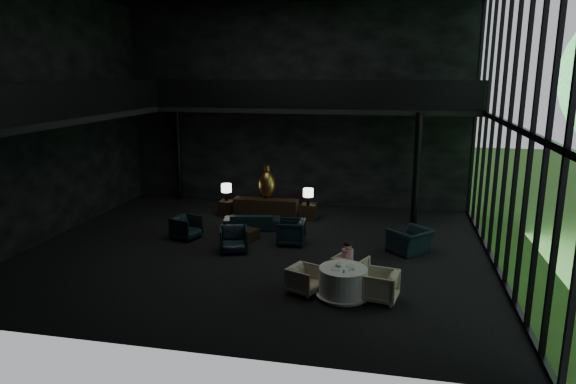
% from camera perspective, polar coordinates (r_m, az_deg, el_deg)
% --- Properties ---
extents(floor, '(14.00, 12.00, 0.02)m').
position_cam_1_polar(floor, '(15.96, -3.42, -6.48)').
color(floor, black).
rests_on(floor, ground).
extents(wall_back, '(14.00, 0.04, 8.00)m').
position_cam_1_polar(wall_back, '(20.92, 0.79, 9.44)').
color(wall_back, black).
rests_on(wall_back, ground).
extents(wall_front, '(14.00, 0.04, 8.00)m').
position_cam_1_polar(wall_front, '(9.48, -13.30, 4.59)').
color(wall_front, black).
rests_on(wall_front, ground).
extents(wall_left, '(0.04, 12.00, 8.00)m').
position_cam_1_polar(wall_left, '(18.24, -25.55, 7.63)').
color(wall_left, black).
rests_on(wall_left, ground).
extents(curtain_wall, '(0.20, 12.00, 8.00)m').
position_cam_1_polar(curtain_wall, '(14.85, 23.41, 6.85)').
color(curtain_wall, black).
rests_on(curtain_wall, ground).
extents(mezzanine_left, '(2.00, 12.00, 0.25)m').
position_cam_1_polar(mezzanine_left, '(17.66, -22.94, 7.73)').
color(mezzanine_left, black).
rests_on(mezzanine_left, wall_left).
extents(mezzanine_back, '(12.00, 2.00, 0.25)m').
position_cam_1_polar(mezzanine_back, '(19.76, 3.11, 9.21)').
color(mezzanine_back, black).
rests_on(mezzanine_back, wall_back).
extents(railing_left, '(0.06, 12.00, 1.00)m').
position_cam_1_polar(railing_left, '(17.07, -20.31, 9.82)').
color(railing_left, black).
rests_on(railing_left, mezzanine_left).
extents(railing_back, '(12.00, 0.06, 1.00)m').
position_cam_1_polar(railing_back, '(18.75, 2.65, 10.83)').
color(railing_back, black).
rests_on(railing_back, mezzanine_back).
extents(column_nw, '(0.24, 0.24, 4.00)m').
position_cam_1_polar(column_nw, '(22.36, -12.10, 4.23)').
color(column_nw, black).
rests_on(column_nw, floor).
extents(column_ne, '(0.24, 0.24, 4.00)m').
position_cam_1_polar(column_ne, '(18.81, 14.08, 2.48)').
color(column_ne, black).
rests_on(column_ne, floor).
extents(console, '(2.39, 0.54, 0.76)m').
position_cam_1_polar(console, '(19.19, -2.48, -1.88)').
color(console, black).
rests_on(console, floor).
extents(bronze_urn, '(0.66, 0.66, 1.23)m').
position_cam_1_polar(bronze_urn, '(19.19, -2.34, 0.91)').
color(bronze_urn, olive).
rests_on(bronze_urn, console).
extents(side_table_left, '(0.51, 0.51, 0.56)m').
position_cam_1_polar(side_table_left, '(19.84, -6.82, -1.76)').
color(side_table_left, black).
rests_on(side_table_left, floor).
extents(table_lamp_left, '(0.39, 0.39, 0.65)m').
position_cam_1_polar(table_lamp_left, '(19.68, -6.86, 0.37)').
color(table_lamp_left, black).
rests_on(table_lamp_left, side_table_left).
extents(side_table_right, '(0.55, 0.55, 0.60)m').
position_cam_1_polar(side_table_right, '(19.09, 2.34, -2.21)').
color(side_table_right, black).
rests_on(side_table_right, floor).
extents(table_lamp_right, '(0.37, 0.37, 0.63)m').
position_cam_1_polar(table_lamp_right, '(18.72, 2.27, -0.15)').
color(table_lamp_right, black).
rests_on(table_lamp_right, side_table_right).
extents(sofa, '(1.88, 0.89, 0.71)m').
position_cam_1_polar(sofa, '(17.98, -4.01, -3.03)').
color(sofa, black).
rests_on(sofa, floor).
extents(lounge_armchair_west, '(1.01, 1.05, 0.88)m').
position_cam_1_polar(lounge_armchair_west, '(17.22, -11.23, -3.69)').
color(lounge_armchair_west, black).
rests_on(lounge_armchair_west, floor).
extents(lounge_armchair_east, '(0.95, 1.00, 0.97)m').
position_cam_1_polar(lounge_armchair_east, '(16.34, 0.33, -4.17)').
color(lounge_armchair_east, '#142D35').
rests_on(lounge_armchair_east, floor).
extents(lounge_armchair_south, '(1.14, 1.11, 0.94)m').
position_cam_1_polar(lounge_armchair_south, '(15.76, -6.07, -4.99)').
color(lounge_armchair_south, '#162C2F').
rests_on(lounge_armchair_south, floor).
extents(window_armchair, '(1.42, 1.44, 1.07)m').
position_cam_1_polar(window_armchair, '(15.99, 13.43, -4.76)').
color(window_armchair, '#0E2C2D').
rests_on(window_armchair, floor).
extents(coffee_table, '(1.06, 1.06, 0.36)m').
position_cam_1_polar(coffee_table, '(16.85, -5.05, -4.77)').
color(coffee_table, black).
rests_on(coffee_table, floor).
extents(dining_table, '(1.33, 1.33, 0.75)m').
position_cam_1_polar(dining_table, '(12.74, 6.12, -10.16)').
color(dining_table, white).
rests_on(dining_table, floor).
extents(dining_chair_north, '(1.01, 0.99, 0.80)m').
position_cam_1_polar(dining_chair_north, '(13.59, 6.95, -8.31)').
color(dining_chair_north, tan).
rests_on(dining_chair_north, floor).
extents(dining_chair_east, '(0.91, 0.96, 0.85)m').
position_cam_1_polar(dining_chair_east, '(12.65, 10.23, -9.99)').
color(dining_chair_east, '#C0B4A0').
rests_on(dining_chair_east, floor).
extents(dining_chair_west, '(0.87, 0.89, 0.72)m').
position_cam_1_polar(dining_chair_west, '(12.91, 1.86, -9.63)').
color(dining_chair_west, '#AA9E8C').
rests_on(dining_chair_west, floor).
extents(child, '(0.30, 0.30, 0.64)m').
position_cam_1_polar(child, '(13.52, 6.64, -6.78)').
color(child, pink).
rests_on(child, dining_chair_north).
extents(plate_a, '(0.24, 0.24, 0.01)m').
position_cam_1_polar(plate_a, '(12.47, 5.27, -8.54)').
color(plate_a, white).
rests_on(plate_a, dining_table).
extents(plate_b, '(0.27, 0.27, 0.01)m').
position_cam_1_polar(plate_b, '(12.71, 6.92, -8.15)').
color(plate_b, white).
rests_on(plate_b, dining_table).
extents(saucer, '(0.16, 0.16, 0.01)m').
position_cam_1_polar(saucer, '(12.48, 7.08, -8.58)').
color(saucer, white).
rests_on(saucer, dining_table).
extents(coffee_cup, '(0.11, 0.11, 0.07)m').
position_cam_1_polar(coffee_cup, '(12.46, 7.27, -8.42)').
color(coffee_cup, white).
rests_on(coffee_cup, saucer).
extents(cereal_bowl, '(0.18, 0.18, 0.09)m').
position_cam_1_polar(cereal_bowl, '(12.65, 5.67, -8.04)').
color(cereal_bowl, white).
rests_on(cereal_bowl, dining_table).
extents(cream_pot, '(0.07, 0.07, 0.07)m').
position_cam_1_polar(cream_pot, '(12.28, 6.21, -8.78)').
color(cream_pot, '#99999E').
rests_on(cream_pot, dining_table).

